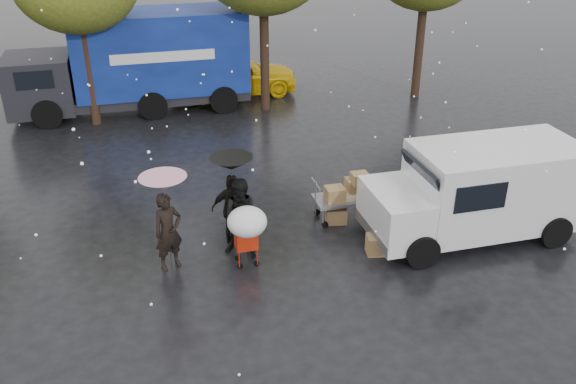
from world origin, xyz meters
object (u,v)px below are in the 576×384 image
object	(u,v)px
vendor_cart	(348,192)
blue_truck	(138,62)
person_pink	(168,232)
person_black	(233,209)
yellow_taxi	(233,74)
shopping_cart	(247,225)
white_van	(479,190)

from	to	relation	value
vendor_cart	blue_truck	world-z (taller)	blue_truck
vendor_cart	person_pink	bearing A→B (deg)	-166.79
person_black	yellow_taxi	bearing A→B (deg)	-81.06
vendor_cart	shopping_cart	xyz separation A→B (m)	(-2.81, -1.50, 0.34)
person_black	vendor_cart	size ratio (longest dim) A/B	1.12
person_pink	vendor_cart	distance (m)	4.54
vendor_cart	blue_truck	size ratio (longest dim) A/B	0.18
person_pink	blue_truck	bearing A→B (deg)	66.95
vendor_cart	shopping_cart	bearing A→B (deg)	-151.94
person_pink	vendor_cart	size ratio (longest dim) A/B	1.15
white_van	yellow_taxi	bearing A→B (deg)	106.54
person_pink	shopping_cart	size ratio (longest dim) A/B	1.20
shopping_cart	blue_truck	size ratio (longest dim) A/B	0.18
shopping_cart	blue_truck	bearing A→B (deg)	98.55
shopping_cart	person_pink	bearing A→B (deg)	163.96
blue_truck	white_van	bearing A→B (deg)	-57.41
white_van	yellow_taxi	xyz separation A→B (m)	(-3.56, 11.99, -0.32)
shopping_cart	blue_truck	xyz separation A→B (m)	(-1.68, 11.15, 0.69)
person_black	white_van	distance (m)	5.65
white_van	blue_truck	xyz separation A→B (m)	(-7.11, 11.13, 0.60)
person_black	blue_truck	xyz separation A→B (m)	(-1.59, 10.02, 0.91)
person_black	person_pink	bearing A→B (deg)	42.73
person_pink	vendor_cart	world-z (taller)	person_pink
person_pink	blue_truck	size ratio (longest dim) A/B	0.21
person_pink	yellow_taxi	world-z (taller)	person_pink
white_van	yellow_taxi	size ratio (longest dim) A/B	1.00
shopping_cart	white_van	bearing A→B (deg)	0.19
vendor_cart	person_black	bearing A→B (deg)	-172.60
person_black	vendor_cart	world-z (taller)	person_black
shopping_cart	yellow_taxi	xyz separation A→B (m)	(1.88, 12.01, -0.23)
vendor_cart	blue_truck	xyz separation A→B (m)	(-4.49, 9.65, 1.03)
person_black	blue_truck	size ratio (longest dim) A/B	0.21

